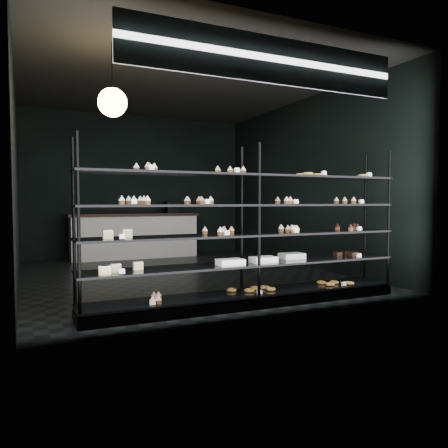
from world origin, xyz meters
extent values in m
cube|color=black|center=(0.00, 0.00, 0.01)|extent=(5.00, 6.00, 0.01)
cube|color=black|center=(0.00, 0.00, 3.20)|extent=(5.00, 6.00, 0.01)
cube|color=black|center=(0.00, 3.00, 1.60)|extent=(5.00, 0.01, 3.20)
cube|color=black|center=(0.00, -3.00, 1.60)|extent=(5.00, 0.01, 3.20)
cube|color=black|center=(-2.50, 0.00, 1.60)|extent=(0.01, 6.00, 3.20)
cube|color=black|center=(2.50, 0.00, 1.60)|extent=(0.01, 6.00, 3.20)
cube|color=black|center=(0.03, -2.45, 0.06)|extent=(4.00, 0.50, 0.12)
cylinder|color=black|center=(-1.94, -2.67, 0.99)|extent=(0.04, 0.04, 1.85)
cylinder|color=black|center=(-1.94, -2.23, 0.99)|extent=(0.04, 0.04, 1.85)
cylinder|color=black|center=(0.03, -2.67, 0.99)|extent=(0.04, 0.04, 1.85)
cylinder|color=black|center=(0.03, -2.23, 0.99)|extent=(0.04, 0.04, 1.85)
cylinder|color=black|center=(2.00, -2.67, 0.99)|extent=(0.04, 0.04, 1.85)
cylinder|color=black|center=(2.00, -2.23, 0.99)|extent=(0.04, 0.04, 1.85)
cube|color=black|center=(0.03, -2.45, 0.15)|extent=(4.00, 0.50, 0.03)
cube|color=black|center=(0.03, -2.45, 0.50)|extent=(4.00, 0.50, 0.02)
cube|color=black|center=(0.03, -2.45, 0.85)|extent=(4.00, 0.50, 0.02)
cube|color=black|center=(0.03, -2.45, 1.20)|extent=(4.00, 0.50, 0.02)
cube|color=black|center=(0.03, -2.45, 1.55)|extent=(4.00, 0.50, 0.02)
cube|color=white|center=(-1.18, -2.63, 1.59)|extent=(0.06, 0.04, 0.06)
cube|color=white|center=(-0.25, -2.63, 1.59)|extent=(0.06, 0.04, 0.06)
cube|color=white|center=(0.94, -2.63, 1.59)|extent=(0.05, 0.04, 0.06)
cube|color=white|center=(1.72, -2.63, 1.59)|extent=(0.06, 0.04, 0.06)
cube|color=white|center=(-1.37, -2.63, 1.24)|extent=(0.06, 0.04, 0.06)
cube|color=white|center=(-0.56, -2.63, 1.24)|extent=(0.05, 0.04, 0.06)
cube|color=white|center=(0.56, -2.63, 1.24)|extent=(0.05, 0.04, 0.06)
cube|color=white|center=(1.51, -2.63, 1.24)|extent=(0.06, 0.04, 0.06)
cube|color=white|center=(-1.54, -2.63, 0.89)|extent=(0.06, 0.04, 0.06)
cube|color=white|center=(-0.35, -2.63, 0.89)|extent=(0.06, 0.04, 0.06)
cube|color=white|center=(0.55, -2.63, 0.89)|extent=(0.05, 0.04, 0.06)
cube|color=white|center=(1.56, -2.63, 0.89)|extent=(0.06, 0.04, 0.06)
cube|color=white|center=(-1.50, -2.63, 0.54)|extent=(0.06, 0.04, 0.06)
cube|color=white|center=(1.49, -2.63, 0.54)|extent=(0.06, 0.04, 0.06)
cube|color=white|center=(-1.21, -2.63, 0.19)|extent=(0.06, 0.04, 0.06)
cube|color=white|center=(0.05, -2.63, 0.19)|extent=(0.05, 0.04, 0.06)
cube|color=white|center=(1.25, -2.63, 0.19)|extent=(0.06, 0.04, 0.06)
cube|color=#0C0E3F|center=(0.00, -2.92, 2.75)|extent=(3.20, 0.04, 0.45)
cube|color=white|center=(0.00, -2.94, 2.75)|extent=(3.30, 0.02, 0.50)
cylinder|color=black|center=(-1.40, -1.56, 2.90)|extent=(0.01, 0.01, 0.55)
sphere|color=#FFBD59|center=(-1.40, -1.56, 2.45)|extent=(0.35, 0.35, 0.35)
cube|color=silver|center=(-0.21, 2.50, 0.46)|extent=(2.70, 0.60, 0.92)
cube|color=black|center=(-0.21, 2.50, 0.95)|extent=(2.81, 0.65, 0.06)
cube|color=black|center=(0.66, 2.50, 1.10)|extent=(0.30, 0.30, 0.25)
camera|label=1|loc=(-2.41, -7.02, 1.25)|focal=35.00mm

